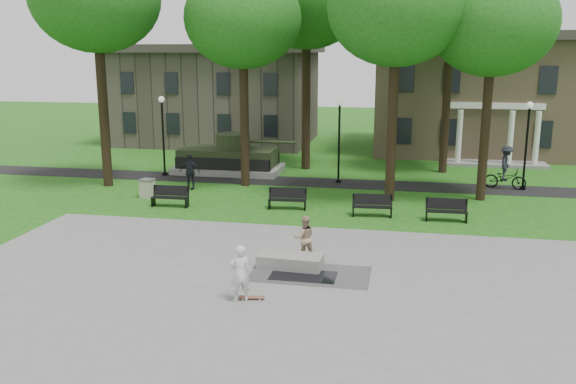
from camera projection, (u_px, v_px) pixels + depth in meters
name	position (u px, v px, depth m)	size (l,w,h in m)	color
ground	(289.00, 249.00, 23.12)	(120.00, 120.00, 0.00)	#165012
plaza	(258.00, 300.00, 18.34)	(22.00, 16.00, 0.02)	gray
footpath	(329.00, 183.00, 34.59)	(44.00, 2.60, 0.01)	black
building_right	(488.00, 92.00, 45.14)	(17.00, 12.00, 8.60)	#9E8460
building_left	(218.00, 98.00, 49.69)	(15.00, 10.00, 7.20)	#4C443D
tree_1	(243.00, 19.00, 31.97)	(6.20, 6.20, 11.63)	black
tree_2	(397.00, 7.00, 28.49)	(6.60, 6.60, 12.16)	black
tree_3	(493.00, 23.00, 28.77)	(6.00, 6.00, 11.19)	black
tree_5	(452.00, 10.00, 35.50)	(6.40, 6.40, 12.44)	black
lamp_left	(163.00, 129.00, 36.11)	(0.36, 0.36, 4.73)	black
lamp_mid	(339.00, 134.00, 34.16)	(0.36, 0.36, 4.73)	black
lamp_right	(527.00, 138.00, 32.30)	(0.36, 0.36, 4.73)	black
tank_monument	(229.00, 158.00, 37.51)	(7.45, 3.40, 2.40)	gray
puddle	(303.00, 276.00, 20.29)	(2.20, 1.20, 0.00)	black
concrete_block	(291.00, 261.00, 21.04)	(2.20, 1.00, 0.45)	gray
skateboard	(252.00, 298.00, 18.37)	(0.78, 0.20, 0.07)	brown
skateboarder	(240.00, 273.00, 18.05)	(0.64, 0.42, 1.75)	silver
friend_watching	(304.00, 238.00, 21.72)	(0.78, 0.61, 1.61)	tan
pedestrian_walker	(190.00, 172.00, 32.86)	(1.13, 0.47, 1.92)	black
cyclist	(506.00, 171.00, 32.96)	(2.30, 1.36, 2.36)	black
park_bench_0	(171.00, 196.00, 29.31)	(1.81, 0.57, 1.00)	black
park_bench_1	(288.00, 198.00, 28.84)	(1.83, 0.66, 1.00)	black
park_bench_2	(372.00, 205.00, 27.57)	(1.83, 0.64, 1.00)	black
park_bench_3	(446.00, 209.00, 26.78)	(1.81, 0.56, 1.00)	black
trash_bin	(147.00, 188.00, 31.09)	(0.74, 0.74, 0.96)	#BAB499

